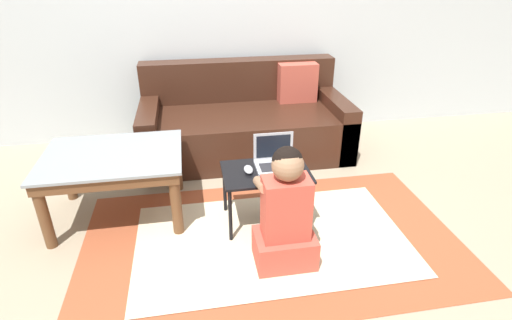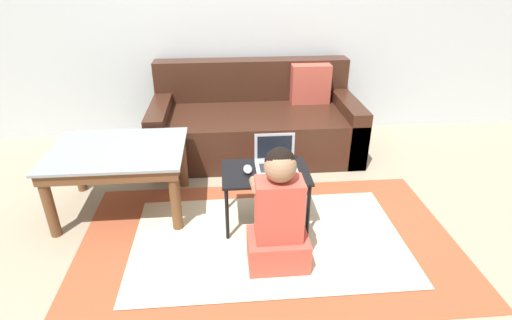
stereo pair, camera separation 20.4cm
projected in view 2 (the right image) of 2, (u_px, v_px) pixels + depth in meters
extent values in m
plane|color=gray|center=(250.00, 235.00, 2.63)|extent=(16.00, 16.00, 0.00)
cube|color=silver|center=(235.00, 4.00, 3.68)|extent=(9.00, 0.06, 2.50)
cube|color=#9E4C2D|center=(268.00, 240.00, 2.58)|extent=(2.40, 1.41, 0.01)
cube|color=beige|center=(268.00, 240.00, 2.58)|extent=(1.73, 1.01, 0.00)
cube|color=#381E14|center=(255.00, 132.00, 3.68)|extent=(1.83, 0.94, 0.40)
cube|color=#381E14|center=(252.00, 79.00, 3.83)|extent=(1.83, 0.21, 0.38)
cube|color=#381E14|center=(163.00, 129.00, 3.59)|extent=(0.16, 0.94, 0.51)
cube|color=#381E14|center=(344.00, 123.00, 3.72)|extent=(0.16, 0.94, 0.51)
cube|color=#B24C3D|center=(310.00, 84.00, 3.72)|extent=(0.36, 0.14, 0.36)
cube|color=gray|center=(117.00, 150.00, 2.71)|extent=(0.91, 0.69, 0.02)
cube|color=brown|center=(118.00, 155.00, 2.73)|extent=(0.87, 0.66, 0.07)
cylinder|color=brown|center=(49.00, 205.00, 2.53)|extent=(0.07, 0.07, 0.46)
cylinder|color=brown|center=(175.00, 200.00, 2.59)|extent=(0.07, 0.07, 0.46)
cylinder|color=brown|center=(77.00, 164.00, 3.05)|extent=(0.07, 0.07, 0.46)
cylinder|color=brown|center=(182.00, 160.00, 3.11)|extent=(0.07, 0.07, 0.46)
cube|color=black|center=(265.00, 172.00, 2.59)|extent=(0.57, 0.39, 0.02)
cylinder|color=black|center=(227.00, 215.00, 2.51)|extent=(0.02, 0.02, 0.38)
cylinder|color=black|center=(308.00, 211.00, 2.55)|extent=(0.02, 0.02, 0.38)
cylinder|color=black|center=(226.00, 187.00, 2.82)|extent=(0.02, 0.02, 0.38)
cylinder|color=black|center=(299.00, 184.00, 2.85)|extent=(0.02, 0.02, 0.38)
cube|color=#B7BCC6|center=(276.00, 168.00, 2.61)|extent=(0.27, 0.20, 0.02)
cube|color=#28282D|center=(276.00, 167.00, 2.59)|extent=(0.22, 0.12, 0.00)
cube|color=#B7BCC6|center=(275.00, 147.00, 2.65)|extent=(0.27, 0.01, 0.19)
cube|color=black|center=(275.00, 147.00, 2.65)|extent=(0.23, 0.00, 0.16)
ellipsoid|color=#B2B7C1|center=(248.00, 169.00, 2.58)|extent=(0.06, 0.11, 0.04)
cube|color=#CC4C3D|center=(278.00, 250.00, 2.35)|extent=(0.35, 0.26, 0.20)
cube|color=#CC4C3D|center=(279.00, 210.00, 2.22)|extent=(0.26, 0.17, 0.37)
sphere|color=#9E7556|center=(280.00, 166.00, 2.10)|extent=(0.18, 0.18, 0.18)
sphere|color=black|center=(280.00, 163.00, 2.10)|extent=(0.17, 0.17, 0.17)
cylinder|color=#9E7556|center=(255.00, 185.00, 2.26)|extent=(0.06, 0.24, 0.12)
cylinder|color=#9E7556|center=(298.00, 183.00, 2.28)|extent=(0.06, 0.24, 0.12)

